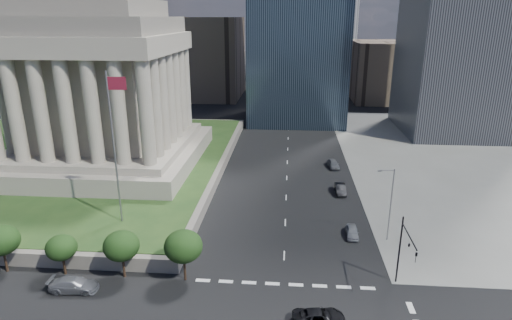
# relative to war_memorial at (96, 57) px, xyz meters

# --- Properties ---
(ground) EXTENTS (500.00, 500.00, 0.00)m
(ground) POSITION_rel_war_memorial_xyz_m (34.00, 52.00, -21.40)
(ground) COLOR black
(ground) RESTS_ON ground
(plaza_terrace) EXTENTS (66.00, 70.00, 1.80)m
(plaza_terrace) POSITION_rel_war_memorial_xyz_m (-11.00, 2.00, -20.50)
(plaza_terrace) COLOR slate
(plaza_terrace) RESTS_ON ground
(plaza_lawn) EXTENTS (64.00, 68.00, 0.10)m
(plaza_lawn) POSITION_rel_war_memorial_xyz_m (-11.00, 2.00, -19.55)
(plaza_lawn) COLOR #203C18
(plaza_lawn) RESTS_ON plaza_terrace
(war_memorial) EXTENTS (34.00, 34.00, 39.00)m
(war_memorial) POSITION_rel_war_memorial_xyz_m (0.00, 0.00, 0.00)
(war_memorial) COLOR gray
(war_memorial) RESTS_ON plaza_lawn
(flagpole) EXTENTS (2.52, 0.24, 20.00)m
(flagpole) POSITION_rel_war_memorial_xyz_m (12.17, -24.00, -8.29)
(flagpole) COLOR slate
(flagpole) RESTS_ON plaza_lawn
(midrise_glass) EXTENTS (26.00, 26.00, 60.00)m
(midrise_glass) POSITION_rel_war_memorial_xyz_m (36.00, 47.00, 8.60)
(midrise_glass) COLOR black
(midrise_glass) RESTS_ON ground
(building_filler_ne) EXTENTS (20.00, 30.00, 20.00)m
(building_filler_ne) POSITION_rel_war_memorial_xyz_m (66.00, 82.00, -11.40)
(building_filler_ne) COLOR brown
(building_filler_ne) RESTS_ON ground
(building_filler_nw) EXTENTS (24.00, 30.00, 28.00)m
(building_filler_nw) POSITION_rel_war_memorial_xyz_m (4.00, 82.00, -7.40)
(building_filler_nw) COLOR brown
(building_filler_nw) RESTS_ON ground
(traffic_signal_ne) EXTENTS (0.30, 5.74, 8.00)m
(traffic_signal_ne) POSITION_rel_war_memorial_xyz_m (46.50, -34.30, -16.15)
(traffic_signal_ne) COLOR black
(traffic_signal_ne) RESTS_ON ground
(street_lamp_north) EXTENTS (2.13, 0.22, 10.00)m
(street_lamp_north) POSITION_rel_war_memorial_xyz_m (47.33, -23.00, -15.74)
(street_lamp_north) COLOR slate
(street_lamp_north) RESTS_ON ground
(pickup_truck) EXTENTS (5.36, 3.06, 1.41)m
(pickup_truck) POSITION_rel_war_memorial_xyz_m (37.53, -40.05, -20.69)
(pickup_truck) COLOR black
(pickup_truck) RESTS_ON ground
(suv_grey) EXTENTS (5.32, 2.38, 1.51)m
(suv_grey) POSITION_rel_war_memorial_xyz_m (11.60, -37.00, -20.64)
(suv_grey) COLOR slate
(suv_grey) RESTS_ON ground
(parked_sedan_near) EXTENTS (1.76, 4.02, 1.35)m
(parked_sedan_near) POSITION_rel_war_memorial_xyz_m (43.00, -22.38, -20.73)
(parked_sedan_near) COLOR #919499
(parked_sedan_near) RESTS_ON ground
(parked_sedan_mid) EXTENTS (4.66, 1.68, 1.53)m
(parked_sedan_mid) POSITION_rel_war_memorial_xyz_m (43.00, -7.53, -20.64)
(parked_sedan_mid) COLOR black
(parked_sedan_mid) RESTS_ON ground
(parked_sedan_far) EXTENTS (4.80, 2.46, 1.56)m
(parked_sedan_far) POSITION_rel_war_memorial_xyz_m (43.00, 5.38, -20.62)
(parked_sedan_far) COLOR slate
(parked_sedan_far) RESTS_ON ground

